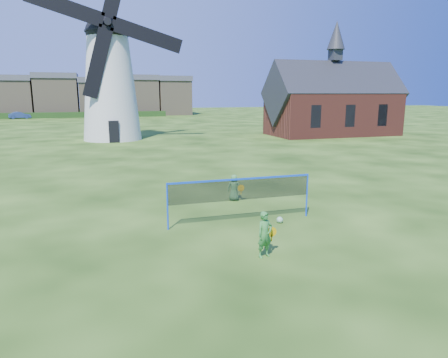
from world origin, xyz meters
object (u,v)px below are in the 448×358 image
at_px(badminton_net, 241,190).
at_px(player_boy, 234,188).
at_px(windmill, 110,79).
at_px(player_girl, 265,234).
at_px(chapel, 333,104).
at_px(play_ball, 280,220).
at_px(car_right, 20,115).

relative_size(badminton_net, player_boy, 4.66).
relative_size(windmill, player_girl, 13.26).
xyz_separation_m(chapel, player_girl, (-19.64, -28.28, -2.60)).
bearing_deg(windmill, player_boy, -81.31).
relative_size(windmill, chapel, 1.23).
xyz_separation_m(badminton_net, player_boy, (0.73, 2.84, -0.60)).
height_order(windmill, play_ball, windmill).
distance_m(chapel, play_ball, 31.57).
relative_size(windmill, badminton_net, 3.32).
height_order(chapel, player_girl, chapel).
xyz_separation_m(play_ball, car_right, (-18.19, 66.05, 0.48)).
bearing_deg(badminton_net, car_right, 104.48).
bearing_deg(badminton_net, player_girl, -97.41).
distance_m(badminton_net, car_right, 67.75).
relative_size(player_girl, player_boy, 1.16).
height_order(player_boy, play_ball, player_boy).
bearing_deg(badminton_net, windmill, 96.30).
bearing_deg(player_girl, chapel, 40.80).
bearing_deg(player_boy, player_girl, 99.87).
bearing_deg(player_girl, play_ball, 42.72).
relative_size(chapel, play_ball, 61.68).
bearing_deg(windmill, play_ball, -81.28).
height_order(chapel, player_boy, chapel).
bearing_deg(windmill, car_right, 110.04).
bearing_deg(badminton_net, chapel, 52.72).
xyz_separation_m(windmill, player_boy, (3.76, -24.61, -5.06)).
bearing_deg(chapel, badminton_net, -127.28).
distance_m(player_girl, car_right, 70.56).
relative_size(windmill, player_boy, 15.44).
bearing_deg(player_girl, badminton_net, 68.16).
bearing_deg(player_boy, play_ball, 119.70).
distance_m(chapel, player_boy, 29.23).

